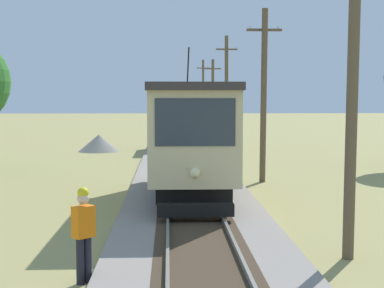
{
  "coord_description": "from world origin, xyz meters",
  "views": [
    {
      "loc": [
        -0.7,
        0.89,
        3.41
      ],
      "look_at": [
        0.04,
        19.64,
        1.95
      ],
      "focal_mm": 55.99,
      "sensor_mm": 36.0,
      "label": 1
    }
  ],
  "objects_px": {
    "freight_car": "(179,126)",
    "track_worker": "(84,231)",
    "utility_pole_mid": "(264,94)",
    "utility_pole_far": "(226,91)",
    "red_tram": "(190,135)",
    "utility_pole_horizon": "(203,93)",
    "utility_pole_distant": "(213,97)",
    "gravel_pile": "(99,143)",
    "utility_pole_near_tram": "(352,87)"
  },
  "relations": [
    {
      "from": "gravel_pile",
      "to": "track_worker",
      "type": "bearing_deg",
      "value": -83.99
    },
    {
      "from": "utility_pole_near_tram",
      "to": "track_worker",
      "type": "height_order",
      "value": "utility_pole_near_tram"
    },
    {
      "from": "freight_car",
      "to": "utility_pole_near_tram",
      "type": "distance_m",
      "value": 26.68
    },
    {
      "from": "utility_pole_near_tram",
      "to": "utility_pole_horizon",
      "type": "xyz_separation_m",
      "value": [
        0.0,
        53.09,
        0.23
      ]
    },
    {
      "from": "utility_pole_mid",
      "to": "utility_pole_far",
      "type": "relative_size",
      "value": 0.93
    },
    {
      "from": "utility_pole_near_tram",
      "to": "utility_pole_distant",
      "type": "bearing_deg",
      "value": 90.0
    },
    {
      "from": "utility_pole_horizon",
      "to": "gravel_pile",
      "type": "bearing_deg",
      "value": -106.67
    },
    {
      "from": "utility_pole_mid",
      "to": "utility_pole_far",
      "type": "bearing_deg",
      "value": 90.0
    },
    {
      "from": "utility_pole_near_tram",
      "to": "utility_pole_mid",
      "type": "distance_m",
      "value": 11.51
    },
    {
      "from": "red_tram",
      "to": "utility_pole_horizon",
      "type": "distance_m",
      "value": 45.94
    },
    {
      "from": "track_worker",
      "to": "freight_car",
      "type": "bearing_deg",
      "value": 133.42
    },
    {
      "from": "utility_pole_near_tram",
      "to": "track_worker",
      "type": "xyz_separation_m",
      "value": [
        -5.35,
        -1.39,
        -2.63
      ]
    },
    {
      "from": "freight_car",
      "to": "track_worker",
      "type": "relative_size",
      "value": 2.91
    },
    {
      "from": "utility_pole_horizon",
      "to": "utility_pole_distant",
      "type": "bearing_deg",
      "value": -90.0
    },
    {
      "from": "utility_pole_near_tram",
      "to": "utility_pole_mid",
      "type": "relative_size",
      "value": 1.02
    },
    {
      "from": "utility_pole_far",
      "to": "gravel_pile",
      "type": "height_order",
      "value": "utility_pole_far"
    },
    {
      "from": "utility_pole_horizon",
      "to": "gravel_pile",
      "type": "relative_size",
      "value": 2.87
    },
    {
      "from": "freight_car",
      "to": "track_worker",
      "type": "xyz_separation_m",
      "value": [
        -2.25,
        -27.81,
        -0.57
      ]
    },
    {
      "from": "utility_pole_near_tram",
      "to": "utility_pole_horizon",
      "type": "bearing_deg",
      "value": 90.0
    },
    {
      "from": "freight_car",
      "to": "utility_pole_mid",
      "type": "relative_size",
      "value": 0.75
    },
    {
      "from": "utility_pole_horizon",
      "to": "gravel_pile",
      "type": "height_order",
      "value": "utility_pole_horizon"
    },
    {
      "from": "utility_pole_near_tram",
      "to": "gravel_pile",
      "type": "height_order",
      "value": "utility_pole_near_tram"
    },
    {
      "from": "utility_pole_near_tram",
      "to": "track_worker",
      "type": "bearing_deg",
      "value": -165.4
    },
    {
      "from": "freight_car",
      "to": "utility_pole_distant",
      "type": "bearing_deg",
      "value": 76.13
    },
    {
      "from": "red_tram",
      "to": "utility_pole_mid",
      "type": "bearing_deg",
      "value": 53.79
    },
    {
      "from": "utility_pole_far",
      "to": "utility_pole_distant",
      "type": "bearing_deg",
      "value": 90.0
    },
    {
      "from": "red_tram",
      "to": "utility_pole_far",
      "type": "bearing_deg",
      "value": 80.99
    },
    {
      "from": "red_tram",
      "to": "utility_pole_distant",
      "type": "height_order",
      "value": "utility_pole_distant"
    },
    {
      "from": "utility_pole_horizon",
      "to": "track_worker",
      "type": "xyz_separation_m",
      "value": [
        -5.35,
        -54.48,
        -2.87
      ]
    },
    {
      "from": "utility_pole_distant",
      "to": "gravel_pile",
      "type": "bearing_deg",
      "value": -121.68
    },
    {
      "from": "utility_pole_distant",
      "to": "gravel_pile",
      "type": "relative_size",
      "value": 2.54
    },
    {
      "from": "utility_pole_near_tram",
      "to": "red_tram",
      "type": "bearing_deg",
      "value": 113.03
    },
    {
      "from": "red_tram",
      "to": "track_worker",
      "type": "xyz_separation_m",
      "value": [
        -2.26,
        -8.68,
        -1.21
      ]
    },
    {
      "from": "red_tram",
      "to": "utility_pole_near_tram",
      "type": "bearing_deg",
      "value": -66.97
    },
    {
      "from": "red_tram",
      "to": "utility_pole_distant",
      "type": "relative_size",
      "value": 1.28
    },
    {
      "from": "utility_pole_far",
      "to": "utility_pole_distant",
      "type": "distance_m",
      "value": 12.18
    },
    {
      "from": "utility_pole_far",
      "to": "red_tram",
      "type": "bearing_deg",
      "value": -99.01
    },
    {
      "from": "utility_pole_horizon",
      "to": "utility_pole_mid",
      "type": "bearing_deg",
      "value": -90.0
    },
    {
      "from": "utility_pole_far",
      "to": "freight_car",
      "type": "bearing_deg",
      "value": -172.96
    },
    {
      "from": "freight_car",
      "to": "utility_pole_far",
      "type": "xyz_separation_m",
      "value": [
        3.1,
        0.38,
        2.25
      ]
    },
    {
      "from": "utility_pole_horizon",
      "to": "track_worker",
      "type": "height_order",
      "value": "utility_pole_horizon"
    },
    {
      "from": "utility_pole_far",
      "to": "track_worker",
      "type": "relative_size",
      "value": 4.16
    },
    {
      "from": "utility_pole_far",
      "to": "utility_pole_horizon",
      "type": "bearing_deg",
      "value": 90.0
    },
    {
      "from": "utility_pole_mid",
      "to": "utility_pole_far",
      "type": "height_order",
      "value": "utility_pole_far"
    },
    {
      "from": "freight_car",
      "to": "utility_pole_near_tram",
      "type": "xyz_separation_m",
      "value": [
        3.1,
        -26.42,
        2.06
      ]
    },
    {
      "from": "freight_car",
      "to": "utility_pole_far",
      "type": "height_order",
      "value": "utility_pole_far"
    },
    {
      "from": "utility_pole_mid",
      "to": "track_worker",
      "type": "height_order",
      "value": "utility_pole_mid"
    },
    {
      "from": "utility_pole_far",
      "to": "utility_pole_horizon",
      "type": "distance_m",
      "value": 26.29
    },
    {
      "from": "red_tram",
      "to": "freight_car",
      "type": "relative_size",
      "value": 1.64
    },
    {
      "from": "red_tram",
      "to": "gravel_pile",
      "type": "relative_size",
      "value": 3.26
    }
  ]
}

